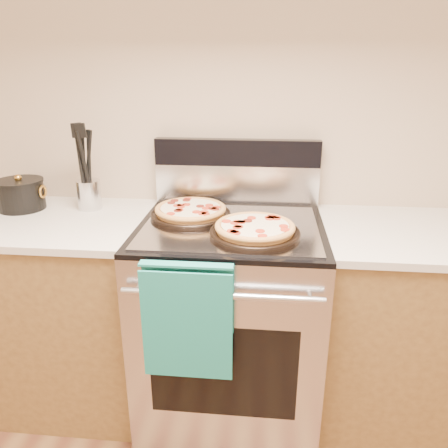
# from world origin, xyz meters

# --- Properties ---
(wall_back) EXTENTS (4.00, 0.00, 4.00)m
(wall_back) POSITION_xyz_m (0.00, 2.00, 1.35)
(wall_back) COLOR #C2A78C
(wall_back) RESTS_ON ground
(range_body) EXTENTS (0.76, 0.68, 0.90)m
(range_body) POSITION_xyz_m (0.00, 1.65, 0.45)
(range_body) COLOR #B7B7BC
(range_body) RESTS_ON ground
(oven_window) EXTENTS (0.56, 0.01, 0.40)m
(oven_window) POSITION_xyz_m (0.00, 1.31, 0.45)
(oven_window) COLOR black
(oven_window) RESTS_ON range_body
(cooktop) EXTENTS (0.76, 0.68, 0.02)m
(cooktop) POSITION_xyz_m (0.00, 1.65, 0.91)
(cooktop) COLOR black
(cooktop) RESTS_ON range_body
(backsplash_lower) EXTENTS (0.76, 0.06, 0.18)m
(backsplash_lower) POSITION_xyz_m (0.00, 1.96, 1.01)
(backsplash_lower) COLOR silver
(backsplash_lower) RESTS_ON cooktop
(backsplash_upper) EXTENTS (0.76, 0.06, 0.12)m
(backsplash_upper) POSITION_xyz_m (0.00, 1.96, 1.16)
(backsplash_upper) COLOR black
(backsplash_upper) RESTS_ON backsplash_lower
(oven_handle) EXTENTS (0.70, 0.03, 0.03)m
(oven_handle) POSITION_xyz_m (0.00, 1.27, 0.80)
(oven_handle) COLOR silver
(oven_handle) RESTS_ON range_body
(dish_towel) EXTENTS (0.32, 0.05, 0.42)m
(dish_towel) POSITION_xyz_m (-0.12, 1.27, 0.70)
(dish_towel) COLOR teal
(dish_towel) RESTS_ON oven_handle
(foil_sheet) EXTENTS (0.70, 0.55, 0.01)m
(foil_sheet) POSITION_xyz_m (0.00, 1.62, 0.92)
(foil_sheet) COLOR gray
(foil_sheet) RESTS_ON cooktop
(cabinet_left) EXTENTS (1.00, 0.62, 0.88)m
(cabinet_left) POSITION_xyz_m (-0.88, 1.68, 0.44)
(cabinet_left) COLOR brown
(cabinet_left) RESTS_ON ground
(countertop_left) EXTENTS (1.02, 0.64, 0.03)m
(countertop_left) POSITION_xyz_m (-0.88, 1.68, 0.90)
(countertop_left) COLOR beige
(countertop_left) RESTS_ON cabinet_left
(cabinet_right) EXTENTS (1.00, 0.62, 0.88)m
(cabinet_right) POSITION_xyz_m (0.88, 1.68, 0.44)
(cabinet_right) COLOR brown
(cabinet_right) RESTS_ON ground
(pepperoni_pizza_back) EXTENTS (0.45, 0.45, 0.05)m
(pepperoni_pizza_back) POSITION_xyz_m (-0.18, 1.72, 0.95)
(pepperoni_pizza_back) COLOR #C2783B
(pepperoni_pizza_back) RESTS_ON foil_sheet
(pepperoni_pizza_front) EXTENTS (0.41, 0.41, 0.05)m
(pepperoni_pizza_front) POSITION_xyz_m (0.10, 1.53, 0.95)
(pepperoni_pizza_front) COLOR #C2783B
(pepperoni_pizza_front) RESTS_ON foil_sheet
(utensil_crock) EXTENTS (0.12, 0.12, 0.14)m
(utensil_crock) POSITION_xyz_m (-0.67, 1.83, 0.98)
(utensil_crock) COLOR silver
(utensil_crock) RESTS_ON countertop_left
(saucepan) EXTENTS (0.21, 0.21, 0.13)m
(saucepan) POSITION_xyz_m (-0.98, 1.79, 0.97)
(saucepan) COLOR black
(saucepan) RESTS_ON countertop_left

